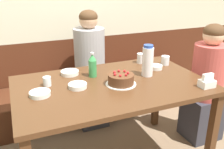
{
  "coord_description": "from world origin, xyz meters",
  "views": [
    {
      "loc": [
        -0.68,
        -1.64,
        1.54
      ],
      "look_at": [
        0.02,
        0.05,
        0.82
      ],
      "focal_mm": 40.0,
      "sensor_mm": 36.0,
      "label": 1
    }
  ],
  "objects_px": {
    "bowl_sauce_shallow": "(40,94)",
    "water_pitcher": "(148,61)",
    "bowl_rice_small": "(78,86)",
    "bowl_side_dish": "(70,73)",
    "bowl_soup_white": "(156,67)",
    "soju_bottle": "(93,65)",
    "bench_seat": "(84,101)",
    "birthday_cake": "(121,79)",
    "person_teal_shirt": "(206,88)",
    "person_pale_blue_shirt": "(90,74)",
    "glass_water_tall": "(47,81)",
    "glass_shot_small": "(141,58)",
    "napkin_holder": "(207,82)",
    "glass_tumbler_short": "(165,60)"
  },
  "relations": [
    {
      "from": "water_pitcher",
      "to": "bowl_sauce_shallow",
      "type": "height_order",
      "value": "water_pitcher"
    },
    {
      "from": "bench_seat",
      "to": "napkin_holder",
      "type": "relative_size",
      "value": 24.18
    },
    {
      "from": "glass_shot_small",
      "to": "bowl_soup_white",
      "type": "bearing_deg",
      "value": -77.75
    },
    {
      "from": "birthday_cake",
      "to": "person_pale_blue_shirt",
      "type": "bearing_deg",
      "value": 90.09
    },
    {
      "from": "soju_bottle",
      "to": "bowl_soup_white",
      "type": "xyz_separation_m",
      "value": [
        0.58,
        -0.04,
        -0.08
      ]
    },
    {
      "from": "bowl_sauce_shallow",
      "to": "glass_water_tall",
      "type": "bearing_deg",
      "value": 63.93
    },
    {
      "from": "birthday_cake",
      "to": "glass_tumbler_short",
      "type": "relative_size",
      "value": 2.81
    },
    {
      "from": "bench_seat",
      "to": "bowl_soup_white",
      "type": "height_order",
      "value": "bowl_soup_white"
    },
    {
      "from": "napkin_holder",
      "to": "glass_water_tall",
      "type": "distance_m",
      "value": 1.19
    },
    {
      "from": "napkin_holder",
      "to": "person_pale_blue_shirt",
      "type": "xyz_separation_m",
      "value": [
        -0.57,
        1.06,
        -0.23
      ]
    },
    {
      "from": "bench_seat",
      "to": "person_teal_shirt",
      "type": "distance_m",
      "value": 1.31
    },
    {
      "from": "birthday_cake",
      "to": "bowl_soup_white",
      "type": "relative_size",
      "value": 2.0
    },
    {
      "from": "water_pitcher",
      "to": "soju_bottle",
      "type": "height_order",
      "value": "water_pitcher"
    },
    {
      "from": "bench_seat",
      "to": "glass_shot_small",
      "type": "bearing_deg",
      "value": -47.76
    },
    {
      "from": "bench_seat",
      "to": "bowl_side_dish",
      "type": "height_order",
      "value": "bowl_side_dish"
    },
    {
      "from": "bench_seat",
      "to": "bowl_soup_white",
      "type": "bearing_deg",
      "value": -54.69
    },
    {
      "from": "bowl_sauce_shallow",
      "to": "water_pitcher",
      "type": "bearing_deg",
      "value": 3.04
    },
    {
      "from": "bowl_soup_white",
      "to": "glass_tumbler_short",
      "type": "xyz_separation_m",
      "value": [
        0.14,
        0.07,
        0.02
      ]
    },
    {
      "from": "bowl_rice_small",
      "to": "person_pale_blue_shirt",
      "type": "height_order",
      "value": "person_pale_blue_shirt"
    },
    {
      "from": "bowl_soup_white",
      "to": "glass_water_tall",
      "type": "bearing_deg",
      "value": -179.7
    },
    {
      "from": "glass_water_tall",
      "to": "birthday_cake",
      "type": "bearing_deg",
      "value": -19.97
    },
    {
      "from": "birthday_cake",
      "to": "person_teal_shirt",
      "type": "xyz_separation_m",
      "value": [
        0.94,
        0.09,
        -0.27
      ]
    },
    {
      "from": "bowl_rice_small",
      "to": "bowl_side_dish",
      "type": "height_order",
      "value": "bowl_rice_small"
    },
    {
      "from": "glass_water_tall",
      "to": "napkin_holder",
      "type": "bearing_deg",
      "value": -23.74
    },
    {
      "from": "bowl_rice_small",
      "to": "bowl_sauce_shallow",
      "type": "height_order",
      "value": "bowl_rice_small"
    },
    {
      "from": "bench_seat",
      "to": "soju_bottle",
      "type": "bearing_deg",
      "value": -98.17
    },
    {
      "from": "soju_bottle",
      "to": "bowl_rice_small",
      "type": "bearing_deg",
      "value": -135.66
    },
    {
      "from": "bowl_sauce_shallow",
      "to": "glass_shot_small",
      "type": "distance_m",
      "value": 1.05
    },
    {
      "from": "bench_seat",
      "to": "bowl_sauce_shallow",
      "type": "height_order",
      "value": "bowl_sauce_shallow"
    },
    {
      "from": "water_pitcher",
      "to": "bowl_soup_white",
      "type": "xyz_separation_m",
      "value": [
        0.15,
        0.11,
        -0.11
      ]
    },
    {
      "from": "bowl_side_dish",
      "to": "person_pale_blue_shirt",
      "type": "xyz_separation_m",
      "value": [
        0.31,
        0.41,
        -0.2
      ]
    },
    {
      "from": "soju_bottle",
      "to": "glass_shot_small",
      "type": "xyz_separation_m",
      "value": [
        0.53,
        0.15,
        -0.05
      ]
    },
    {
      "from": "bowl_soup_white",
      "to": "bowl_sauce_shallow",
      "type": "distance_m",
      "value": 1.04
    },
    {
      "from": "bench_seat",
      "to": "birthday_cake",
      "type": "bearing_deg",
      "value": -86.54
    },
    {
      "from": "soju_bottle",
      "to": "bowl_sauce_shallow",
      "type": "height_order",
      "value": "soju_bottle"
    },
    {
      "from": "water_pitcher",
      "to": "person_teal_shirt",
      "type": "height_order",
      "value": "person_teal_shirt"
    },
    {
      "from": "soju_bottle",
      "to": "bowl_side_dish",
      "type": "bearing_deg",
      "value": 144.12
    },
    {
      "from": "soju_bottle",
      "to": "bowl_side_dish",
      "type": "distance_m",
      "value": 0.22
    },
    {
      "from": "bowl_side_dish",
      "to": "bowl_rice_small",
      "type": "bearing_deg",
      "value": -92.41
    },
    {
      "from": "bench_seat",
      "to": "glass_shot_small",
      "type": "distance_m",
      "value": 0.89
    },
    {
      "from": "napkin_holder",
      "to": "bowl_soup_white",
      "type": "distance_m",
      "value": 0.5
    },
    {
      "from": "bowl_soup_white",
      "to": "person_pale_blue_shirt",
      "type": "relative_size",
      "value": 0.09
    },
    {
      "from": "glass_tumbler_short",
      "to": "bench_seat",
      "type": "bearing_deg",
      "value": 135.47
    },
    {
      "from": "soju_bottle",
      "to": "bowl_rice_small",
      "type": "xyz_separation_m",
      "value": [
        -0.18,
        -0.17,
        -0.08
      ]
    },
    {
      "from": "bench_seat",
      "to": "bowl_rice_small",
      "type": "relative_size",
      "value": 19.37
    },
    {
      "from": "water_pitcher",
      "to": "glass_shot_small",
      "type": "height_order",
      "value": "water_pitcher"
    },
    {
      "from": "soju_bottle",
      "to": "person_teal_shirt",
      "type": "bearing_deg",
      "value": -8.02
    },
    {
      "from": "napkin_holder",
      "to": "bowl_soup_white",
      "type": "xyz_separation_m",
      "value": [
        -0.14,
        0.49,
        -0.02
      ]
    },
    {
      "from": "soju_bottle",
      "to": "glass_tumbler_short",
      "type": "bearing_deg",
      "value": 1.91
    },
    {
      "from": "bench_seat",
      "to": "bowl_sauce_shallow",
      "type": "relative_size",
      "value": 18.41
    }
  ]
}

